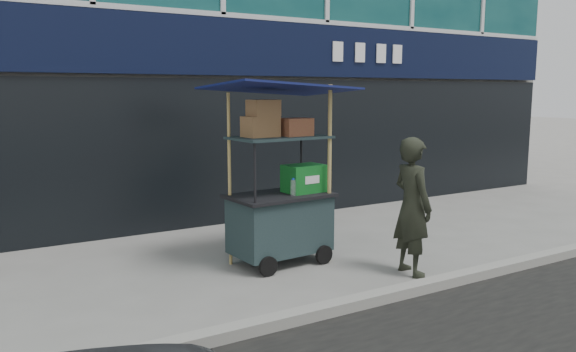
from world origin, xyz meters
TOP-DOWN VIEW (x-y plane):
  - ground at (0.00, 0.00)m, footprint 80.00×80.00m
  - curb at (0.00, -0.20)m, footprint 80.00×0.18m
  - vendor_cart at (-0.29, 1.54)m, footprint 1.81×1.34m
  - vendor_man at (0.84, 0.36)m, footprint 0.45×0.64m

SIDE VIEW (x-z plane):
  - ground at x=0.00m, z-range 0.00..0.00m
  - curb at x=0.00m, z-range 0.00..0.12m
  - vendor_cart at x=-0.29m, z-range -0.35..1.98m
  - vendor_man at x=0.84m, z-range 0.00..1.67m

